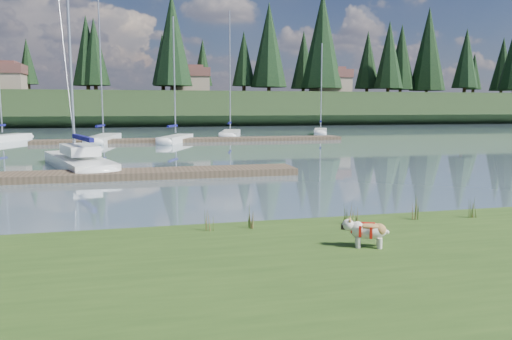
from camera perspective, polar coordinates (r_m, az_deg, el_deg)
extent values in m
plane|color=slate|center=(42.76, -9.72, 3.18)|extent=(200.00, 200.00, 0.00)
cube|color=#2F4B19|center=(7.69, 9.57, -14.40)|extent=(60.00, 9.00, 0.35)
cube|color=black|center=(85.61, -11.74, 6.83)|extent=(200.00, 20.00, 5.00)
cylinder|color=silver|center=(9.70, 11.59, -8.13)|extent=(0.10, 0.10, 0.20)
cylinder|color=silver|center=(9.89, 11.53, -7.82)|extent=(0.10, 0.10, 0.20)
cylinder|color=silver|center=(9.73, 13.96, -8.15)|extent=(0.10, 0.10, 0.20)
cylinder|color=silver|center=(9.92, 13.85, -7.85)|extent=(0.10, 0.10, 0.20)
ellipsoid|color=silver|center=(9.76, 12.83, -6.80)|extent=(0.73, 0.55, 0.31)
ellipsoid|color=#AC7940|center=(9.73, 12.84, -6.23)|extent=(0.54, 0.46, 0.11)
ellipsoid|color=silver|center=(9.71, 10.49, -6.20)|extent=(0.30, 0.31, 0.23)
cube|color=black|center=(9.72, 9.89, -6.42)|extent=(0.11, 0.13, 0.09)
cube|color=white|center=(25.68, -19.65, 0.66)|extent=(4.25, 8.45, 0.70)
ellipsoid|color=white|center=(29.73, -21.21, 1.44)|extent=(2.39, 2.69, 0.70)
cylinder|color=silver|center=(26.58, -20.64, 15.64)|extent=(0.14, 0.14, 12.53)
cube|color=#0F0F55|center=(24.38, -19.22, 3.48)|extent=(1.31, 3.65, 0.20)
cube|color=white|center=(25.16, -19.51, 2.20)|extent=(2.15, 3.26, 0.45)
cube|color=#4C3D2C|center=(21.78, -16.46, -0.53)|extent=(16.00, 2.00, 0.30)
cube|color=#4C3D2C|center=(42.93, -7.06, 3.45)|extent=(26.00, 2.20, 0.30)
cube|color=white|center=(47.70, -26.97, 3.17)|extent=(3.72, 6.20, 0.70)
ellipsoid|color=white|center=(50.19, -24.88, 3.46)|extent=(1.90, 2.07, 0.70)
cube|color=white|center=(44.10, -17.03, 3.37)|extent=(2.75, 7.41, 0.70)
ellipsoid|color=white|center=(47.64, -16.10, 3.68)|extent=(1.87, 2.20, 0.70)
cylinder|color=silver|center=(44.15, -17.33, 11.48)|extent=(0.12, 0.12, 11.32)
cube|color=#0F0F55|center=(43.08, -17.36, 4.85)|extent=(0.64, 2.88, 0.20)
cube|color=white|center=(42.20, -9.17, 3.44)|extent=(3.49, 6.06, 0.70)
ellipsoid|color=white|center=(45.05, -8.03, 3.70)|extent=(1.82, 2.00, 0.70)
cylinder|color=silver|center=(42.18, -9.32, 10.62)|extent=(0.12, 0.12, 9.42)
cube|color=#0F0F55|center=(41.36, -9.54, 4.99)|extent=(1.07, 2.28, 0.20)
cube|color=white|center=(49.49, -2.95, 4.08)|extent=(3.42, 7.53, 0.70)
ellipsoid|color=white|center=(53.15, -2.70, 4.30)|extent=(2.05, 2.34, 0.70)
cylinder|color=silver|center=(49.53, -3.00, 11.29)|extent=(0.12, 0.12, 11.29)
cube|color=#0F0F55|center=(48.44, -3.04, 5.41)|extent=(0.91, 2.88, 0.20)
cube|color=white|center=(54.13, 7.39, 4.30)|extent=(3.28, 5.76, 0.70)
ellipsoid|color=white|center=(56.97, 7.42, 4.45)|extent=(1.72, 1.90, 0.70)
cylinder|color=silver|center=(54.10, 7.48, 9.56)|extent=(0.12, 0.12, 8.77)
cube|color=#0F0F55|center=(53.31, 7.40, 5.53)|extent=(1.01, 2.18, 0.20)
cone|color=#475B23|center=(10.97, -0.96, -5.27)|extent=(0.03, 0.03, 0.53)
cone|color=brown|center=(10.94, -0.32, -5.59)|extent=(0.03, 0.03, 0.43)
cone|color=#475B23|center=(11.01, -0.69, -5.09)|extent=(0.03, 0.03, 0.59)
cone|color=brown|center=(10.99, -0.21, -5.68)|extent=(0.03, 0.03, 0.37)
cone|color=#475B23|center=(10.91, -0.77, -5.49)|extent=(0.03, 0.03, 0.48)
cone|color=#475B23|center=(11.57, 10.20, -4.89)|extent=(0.03, 0.03, 0.47)
cone|color=brown|center=(11.56, 10.83, -5.15)|extent=(0.03, 0.03, 0.38)
cone|color=#475B23|center=(11.62, 10.41, -4.73)|extent=(0.03, 0.03, 0.52)
cone|color=brown|center=(11.61, 10.88, -5.22)|extent=(0.03, 0.03, 0.33)
cone|color=#475B23|center=(11.51, 10.45, -5.08)|extent=(0.03, 0.03, 0.42)
cone|color=#475B23|center=(12.36, 17.40, -3.91)|extent=(0.03, 0.03, 0.65)
cone|color=brown|center=(12.37, 17.99, -4.23)|extent=(0.03, 0.03, 0.52)
cone|color=#475B23|center=(12.41, 17.57, -3.72)|extent=(0.03, 0.03, 0.72)
cone|color=brown|center=(12.42, 18.01, -4.33)|extent=(0.03, 0.03, 0.46)
cone|color=#475B23|center=(12.31, 17.67, -4.12)|extent=(0.03, 0.03, 0.59)
cone|color=#475B23|center=(10.81, -5.68, -5.79)|extent=(0.03, 0.03, 0.43)
cone|color=brown|center=(10.77, -5.04, -6.07)|extent=(0.03, 0.03, 0.34)
cone|color=#475B23|center=(10.84, -5.39, -5.63)|extent=(0.03, 0.03, 0.47)
cone|color=brown|center=(10.81, -4.91, -6.12)|extent=(0.03, 0.03, 0.30)
cone|color=#475B23|center=(10.74, -5.51, -5.99)|extent=(0.03, 0.03, 0.39)
cone|color=#475B23|center=(11.36, 10.96, -5.16)|extent=(0.03, 0.03, 0.46)
cone|color=brown|center=(11.36, 11.61, -5.42)|extent=(0.03, 0.03, 0.37)
cone|color=#475B23|center=(11.41, 11.17, -4.99)|extent=(0.03, 0.03, 0.51)
cone|color=brown|center=(11.41, 11.65, -5.48)|extent=(0.03, 0.03, 0.32)
cone|color=#475B23|center=(11.30, 11.22, -5.35)|extent=(0.03, 0.03, 0.41)
cone|color=#475B23|center=(13.08, 23.12, -3.74)|extent=(0.03, 0.03, 0.57)
cone|color=brown|center=(13.10, 23.68, -4.00)|extent=(0.03, 0.03, 0.45)
cone|color=#475B23|center=(13.14, 23.26, -3.58)|extent=(0.03, 0.03, 0.62)
cone|color=brown|center=(13.16, 23.67, -4.08)|extent=(0.03, 0.03, 0.40)
cone|color=#475B23|center=(13.04, 23.40, -3.92)|extent=(0.03, 0.03, 0.51)
cube|color=#33281C|center=(11.70, 1.02, -7.23)|extent=(60.00, 0.50, 0.14)
cylinder|color=#382619|center=(84.91, -18.62, 8.89)|extent=(0.60, 0.60, 1.80)
cone|color=black|center=(85.31, -18.78, 12.82)|extent=(4.84, 4.84, 11.00)
cylinder|color=#382619|center=(78.83, -9.43, 9.32)|extent=(0.60, 0.60, 1.80)
cone|color=black|center=(79.42, -9.54, 14.52)|extent=(6.16, 6.16, 14.00)
cylinder|color=#382619|center=(84.52, -1.38, 9.28)|extent=(0.60, 0.60, 1.80)
cone|color=black|center=(84.83, -1.39, 12.62)|extent=(3.96, 3.96, 9.00)
cylinder|color=#382619|center=(86.31, 7.48, 9.18)|extent=(0.60, 0.60, 1.80)
cone|color=black|center=(86.96, 7.57, 14.52)|extent=(7.04, 7.04, 16.00)
cylinder|color=#382619|center=(94.88, 14.83, 8.82)|extent=(0.60, 0.60, 1.80)
cone|color=black|center=(95.28, 14.96, 12.61)|extent=(5.28, 5.28, 12.00)
cylinder|color=#382619|center=(98.41, 22.71, 8.44)|extent=(0.60, 0.60, 1.80)
cone|color=black|center=(98.74, 22.87, 11.70)|extent=(4.62, 4.62, 10.50)
cube|color=gray|center=(84.82, -26.95, 8.83)|extent=(6.00, 5.00, 2.80)
cube|color=brown|center=(84.93, -27.03, 10.24)|extent=(6.30, 5.30, 1.40)
cube|color=brown|center=(84.98, -27.06, 10.78)|extent=(4.20, 3.60, 0.70)
cube|color=gray|center=(84.09, -7.62, 9.57)|extent=(6.00, 5.00, 2.80)
cube|color=brown|center=(84.20, -7.64, 10.99)|extent=(6.30, 5.30, 1.40)
cube|color=brown|center=(84.26, -7.65, 11.54)|extent=(4.20, 3.60, 0.70)
cube|color=gray|center=(87.99, 8.48, 9.45)|extent=(6.00, 5.00, 2.80)
cube|color=brown|center=(88.10, 8.51, 10.81)|extent=(6.30, 5.30, 1.40)
cube|color=brown|center=(88.15, 8.52, 11.33)|extent=(4.20, 3.60, 0.70)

